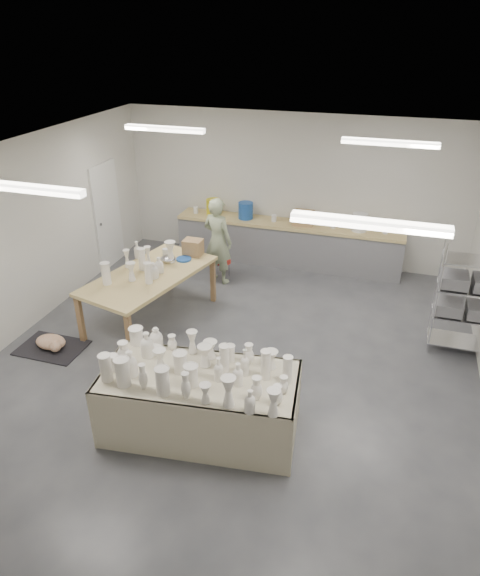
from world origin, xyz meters
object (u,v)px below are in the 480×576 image
(work_table, at_px, (153,271))
(potter, at_px, (218,241))
(drying_table, at_px, (199,400))
(red_stool, at_px, (223,263))

(work_table, xyz_separation_m, potter, (0.56, 1.61, -0.03))
(drying_table, bearing_deg, potter, 99.75)
(work_table, distance_m, red_stool, 2.05)
(work_table, height_order, red_stool, work_table)
(drying_table, height_order, potter, potter)
(drying_table, height_order, work_table, work_table)
(work_table, xyz_separation_m, red_stool, (0.56, 1.88, -0.60))
(drying_table, relative_size, red_stool, 7.15)
(drying_table, relative_size, potter, 1.46)
(potter, bearing_deg, work_table, 87.66)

